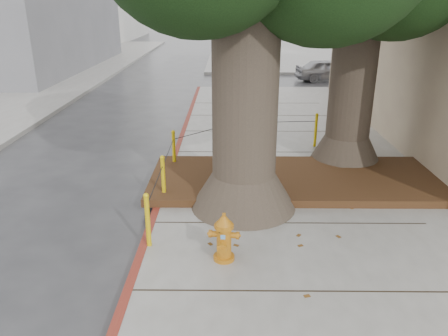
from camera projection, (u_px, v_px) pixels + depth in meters
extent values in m
plane|color=#28282B|center=(270.00, 300.00, 6.13)|extent=(140.00, 140.00, 0.00)
cube|color=slate|center=(313.00, 54.00, 34.06)|extent=(16.00, 20.00, 0.15)
cube|color=maroon|center=(156.00, 213.00, 8.46)|extent=(0.14, 26.00, 0.16)
cube|color=black|center=(296.00, 179.00, 9.68)|extent=(6.40, 2.60, 0.16)
cone|color=#4C3F33|center=(244.00, 190.00, 8.48)|extent=(2.04, 2.04, 0.70)
cylinder|color=#4C3F33|center=(245.00, 85.00, 7.75)|extent=(1.20, 1.20, 4.22)
cone|color=#4C3F33|center=(345.00, 149.00, 10.79)|extent=(1.77, 1.77, 0.70)
cylinder|color=#4C3F33|center=(353.00, 75.00, 10.14)|extent=(1.04, 1.04, 3.84)
cylinder|color=gold|center=(148.00, 221.00, 7.06)|extent=(0.08, 0.08, 0.90)
sphere|color=gold|center=(146.00, 196.00, 6.90)|extent=(0.09, 0.09, 0.09)
cylinder|color=gold|center=(163.00, 179.00, 8.74)|extent=(0.08, 0.08, 0.90)
sphere|color=gold|center=(162.00, 158.00, 8.58)|extent=(0.09, 0.09, 0.09)
cylinder|color=gold|center=(174.00, 150.00, 10.42)|extent=(0.08, 0.08, 0.90)
sphere|color=gold|center=(173.00, 132.00, 10.26)|extent=(0.09, 0.09, 0.09)
cylinder|color=gold|center=(236.00, 133.00, 11.80)|extent=(0.08, 0.08, 0.90)
sphere|color=gold|center=(236.00, 116.00, 11.64)|extent=(0.09, 0.09, 0.09)
cylinder|color=gold|center=(316.00, 131.00, 11.97)|extent=(0.08, 0.08, 0.90)
sphere|color=gold|center=(317.00, 115.00, 11.81)|extent=(0.09, 0.09, 0.09)
cylinder|color=black|center=(156.00, 184.00, 7.80)|extent=(0.02, 1.80, 0.02)
cylinder|color=black|center=(169.00, 151.00, 9.48)|extent=(0.02, 1.80, 0.02)
cylinder|color=black|center=(207.00, 131.00, 11.01)|extent=(1.51, 1.51, 0.02)
cylinder|color=black|center=(276.00, 122.00, 11.79)|extent=(2.20, 0.22, 0.02)
cylinder|color=#B86C12|center=(224.00, 257.00, 6.82)|extent=(0.37, 0.37, 0.06)
cylinder|color=#B86C12|center=(224.00, 242.00, 6.72)|extent=(0.25, 0.25, 0.52)
cylinder|color=#B86C12|center=(224.00, 226.00, 6.62)|extent=(0.34, 0.34, 0.07)
cone|color=#B86C12|center=(224.00, 220.00, 6.59)|extent=(0.31, 0.31, 0.15)
cylinder|color=#B86C12|center=(224.00, 215.00, 6.56)|extent=(0.06, 0.06, 0.05)
cylinder|color=#B86C12|center=(215.00, 234.00, 6.69)|extent=(0.16, 0.11, 0.09)
cylinder|color=#B86C12|center=(233.00, 235.00, 6.66)|extent=(0.16, 0.11, 0.09)
cylinder|color=#B86C12|center=(223.00, 246.00, 6.61)|extent=(0.15, 0.16, 0.13)
cube|color=#5999D8|center=(223.00, 237.00, 6.56)|extent=(0.07, 0.01, 0.07)
imported|color=#98989C|center=(327.00, 70.00, 22.76)|extent=(3.44, 1.73, 1.12)
imported|color=maroon|center=(421.00, 67.00, 23.21)|extent=(3.95, 1.60, 1.27)
imported|color=black|center=(31.00, 65.00, 23.97)|extent=(2.45, 4.79, 1.33)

